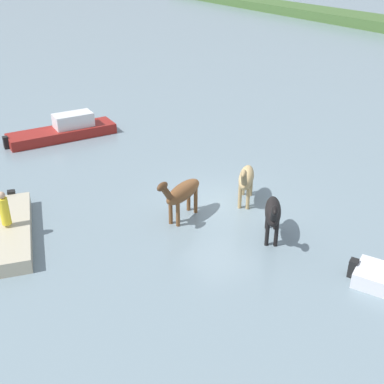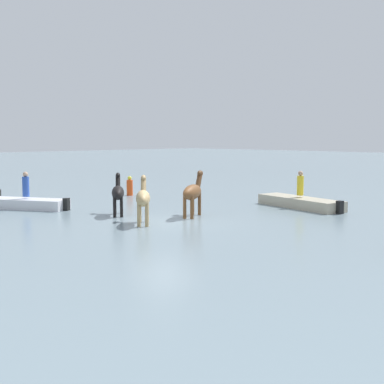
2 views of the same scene
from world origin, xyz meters
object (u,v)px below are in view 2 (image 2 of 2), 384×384
at_px(boat_skiff_near, 25,205).
at_px(person_watcher_seated, 300,184).
at_px(person_spotter_bow, 26,185).
at_px(horse_rear_stallion, 118,193).
at_px(buoy_channel_marker, 130,187).
at_px(horse_lead, 143,198).
at_px(boat_tender_starboard, 301,204).
at_px(horse_gray_outer, 193,192).

distance_m(boat_skiff_near, person_watcher_seated, 13.31).
bearing_deg(person_spotter_bow, horse_rear_stallion, -158.10).
distance_m(horse_rear_stallion, buoy_channel_marker, 7.59).
relative_size(horse_lead, horse_rear_stallion, 1.00).
relative_size(boat_skiff_near, person_watcher_seated, 3.62).
distance_m(boat_tender_starboard, person_watcher_seated, 0.98).
height_order(boat_skiff_near, person_spotter_bow, person_spotter_bow).
bearing_deg(buoy_channel_marker, person_spotter_bow, 97.61).
bearing_deg(person_watcher_seated, boat_skiff_near, 47.47).
height_order(horse_gray_outer, buoy_channel_marker, horse_gray_outer).
xyz_separation_m(person_spotter_bow, person_watcher_seated, (-8.94, -9.73, 0.01)).
height_order(horse_gray_outer, boat_skiff_near, horse_gray_outer).
xyz_separation_m(horse_rear_stallion, boat_skiff_near, (4.79, 1.96, -0.83)).
relative_size(horse_lead, buoy_channel_marker, 1.81).
xyz_separation_m(horse_lead, person_watcher_seated, (-1.64, -8.47, 0.11)).
relative_size(horse_lead, person_spotter_bow, 1.73).
distance_m(horse_gray_outer, boat_tender_starboard, 5.99).
height_order(horse_rear_stallion, boat_skiff_near, horse_rear_stallion).
bearing_deg(person_watcher_seated, person_spotter_bow, 47.43).
relative_size(horse_lead, boat_skiff_near, 0.48).
bearing_deg(person_watcher_seated, boat_tender_starboard, 138.61).
xyz_separation_m(boat_skiff_near, person_watcher_seated, (-8.97, -9.78, 0.97)).
bearing_deg(boat_skiff_near, person_watcher_seated, -162.58).
height_order(person_watcher_seated, buoy_channel_marker, person_watcher_seated).
relative_size(horse_gray_outer, boat_skiff_near, 0.55).
bearing_deg(boat_tender_starboard, horse_lead, 89.42).
bearing_deg(boat_skiff_near, horse_lead, 160.09).
distance_m(horse_lead, boat_skiff_near, 7.50).
height_order(horse_gray_outer, person_watcher_seated, horse_gray_outer).
height_order(horse_gray_outer, boat_tender_starboard, horse_gray_outer).
bearing_deg(horse_gray_outer, boat_skiff_near, 89.85).
bearing_deg(person_watcher_seated, horse_lead, 79.02).
relative_size(person_spotter_bow, person_watcher_seated, 1.00).
height_order(horse_rear_stallion, person_spotter_bow, horse_rear_stallion).
height_order(horse_lead, horse_gray_outer, horse_gray_outer).
relative_size(horse_rear_stallion, person_watcher_seated, 1.74).
bearing_deg(person_spotter_bow, boat_tender_starboard, -133.10).
xyz_separation_m(horse_gray_outer, boat_tender_starboard, (-1.69, -5.68, -0.89)).
height_order(horse_lead, buoy_channel_marker, horse_lead).
bearing_deg(horse_lead, boat_skiff_near, 50.55).
relative_size(horse_lead, horse_gray_outer, 0.88).
xyz_separation_m(horse_gray_outer, person_spotter_bow, (7.34, 3.97, 0.07)).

